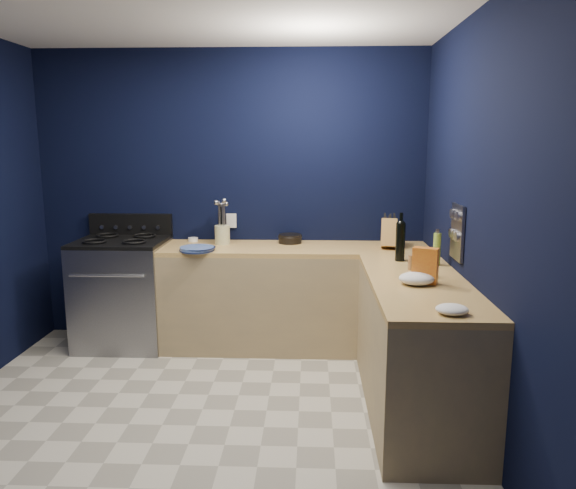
# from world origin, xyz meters

# --- Properties ---
(floor) EXTENTS (3.50, 3.50, 0.02)m
(floor) POSITION_xyz_m (0.00, 0.00, -0.01)
(floor) COLOR beige
(floor) RESTS_ON ground
(wall_back) EXTENTS (3.50, 0.02, 2.60)m
(wall_back) POSITION_xyz_m (0.00, 1.76, 1.30)
(wall_back) COLOR black
(wall_back) RESTS_ON ground
(wall_right) EXTENTS (0.02, 3.50, 2.60)m
(wall_right) POSITION_xyz_m (1.76, 0.00, 1.30)
(wall_right) COLOR black
(wall_right) RESTS_ON ground
(wall_front) EXTENTS (3.50, 0.02, 2.60)m
(wall_front) POSITION_xyz_m (0.00, -1.76, 1.30)
(wall_front) COLOR black
(wall_front) RESTS_ON ground
(cab_back) EXTENTS (2.30, 0.63, 0.86)m
(cab_back) POSITION_xyz_m (0.60, 1.44, 0.43)
(cab_back) COLOR tan
(cab_back) RESTS_ON floor
(top_back) EXTENTS (2.30, 0.63, 0.04)m
(top_back) POSITION_xyz_m (0.60, 1.44, 0.88)
(top_back) COLOR olive
(top_back) RESTS_ON cab_back
(cab_right) EXTENTS (0.63, 1.67, 0.86)m
(cab_right) POSITION_xyz_m (1.44, 0.29, 0.43)
(cab_right) COLOR tan
(cab_right) RESTS_ON floor
(top_right) EXTENTS (0.63, 1.67, 0.04)m
(top_right) POSITION_xyz_m (1.44, 0.29, 0.88)
(top_right) COLOR olive
(top_right) RESTS_ON cab_right
(gas_range) EXTENTS (0.76, 0.66, 0.92)m
(gas_range) POSITION_xyz_m (-0.93, 1.42, 0.46)
(gas_range) COLOR gray
(gas_range) RESTS_ON floor
(oven_door) EXTENTS (0.59, 0.02, 0.42)m
(oven_door) POSITION_xyz_m (-0.93, 1.10, 0.45)
(oven_door) COLOR black
(oven_door) RESTS_ON gas_range
(cooktop) EXTENTS (0.76, 0.66, 0.03)m
(cooktop) POSITION_xyz_m (-0.93, 1.42, 0.94)
(cooktop) COLOR black
(cooktop) RESTS_ON gas_range
(backguard) EXTENTS (0.76, 0.06, 0.20)m
(backguard) POSITION_xyz_m (-0.93, 1.72, 1.04)
(backguard) COLOR black
(backguard) RESTS_ON gas_range
(spice_panel) EXTENTS (0.02, 0.28, 0.38)m
(spice_panel) POSITION_xyz_m (1.74, 0.55, 1.18)
(spice_panel) COLOR gray
(spice_panel) RESTS_ON wall_right
(wall_outlet) EXTENTS (0.09, 0.02, 0.13)m
(wall_outlet) POSITION_xyz_m (0.00, 1.74, 1.08)
(wall_outlet) COLOR white
(wall_outlet) RESTS_ON wall_back
(plate_stack) EXTENTS (0.35, 0.35, 0.04)m
(plate_stack) POSITION_xyz_m (-0.21, 1.21, 0.92)
(plate_stack) COLOR #386691
(plate_stack) RESTS_ON top_back
(ramekin) EXTENTS (0.11, 0.11, 0.03)m
(ramekin) POSITION_xyz_m (-0.34, 1.65, 0.92)
(ramekin) COLOR white
(ramekin) RESTS_ON top_back
(utensil_crock) EXTENTS (0.14, 0.14, 0.17)m
(utensil_crock) POSITION_xyz_m (-0.05, 1.54, 0.98)
(utensil_crock) COLOR beige
(utensil_crock) RESTS_ON top_back
(wine_bottle_back) EXTENTS (0.07, 0.07, 0.27)m
(wine_bottle_back) POSITION_xyz_m (-0.07, 1.63, 1.03)
(wine_bottle_back) COLOR black
(wine_bottle_back) RESTS_ON top_back
(lemon_basket) EXTENTS (0.25, 0.25, 0.08)m
(lemon_basket) POSITION_xyz_m (0.54, 1.60, 0.94)
(lemon_basket) COLOR black
(lemon_basket) RESTS_ON top_back
(knife_block) EXTENTS (0.17, 0.29, 0.29)m
(knife_block) POSITION_xyz_m (1.40, 1.43, 1.02)
(knife_block) COLOR olive
(knife_block) RESTS_ON top_back
(wine_bottle_right) EXTENTS (0.09, 0.09, 0.29)m
(wine_bottle_right) POSITION_xyz_m (1.41, 0.90, 1.04)
(wine_bottle_right) COLOR black
(wine_bottle_right) RESTS_ON top_right
(oil_bottle) EXTENTS (0.06, 0.06, 0.24)m
(oil_bottle) POSITION_xyz_m (1.65, 0.76, 1.02)
(oil_bottle) COLOR #84AA3B
(oil_bottle) RESTS_ON top_right
(spice_jar_near) EXTENTS (0.05, 0.05, 0.11)m
(spice_jar_near) POSITION_xyz_m (1.44, 0.60, 0.95)
(spice_jar_near) COLOR olive
(spice_jar_near) RESTS_ON top_right
(spice_jar_far) EXTENTS (0.06, 0.06, 0.10)m
(spice_jar_far) POSITION_xyz_m (1.52, 0.41, 0.95)
(spice_jar_far) COLOR olive
(spice_jar_far) RESTS_ON top_right
(crouton_bag) EXTENTS (0.17, 0.13, 0.23)m
(crouton_bag) POSITION_xyz_m (1.46, 0.23, 1.02)
(crouton_bag) COLOR #B32114
(crouton_bag) RESTS_ON top_right
(towel_front) EXTENTS (0.23, 0.20, 0.08)m
(towel_front) POSITION_xyz_m (1.40, 0.19, 0.94)
(towel_front) COLOR white
(towel_front) RESTS_ON top_right
(towel_end) EXTENTS (0.18, 0.16, 0.05)m
(towel_end) POSITION_xyz_m (1.47, -0.41, 0.93)
(towel_end) COLOR white
(towel_end) RESTS_ON top_right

